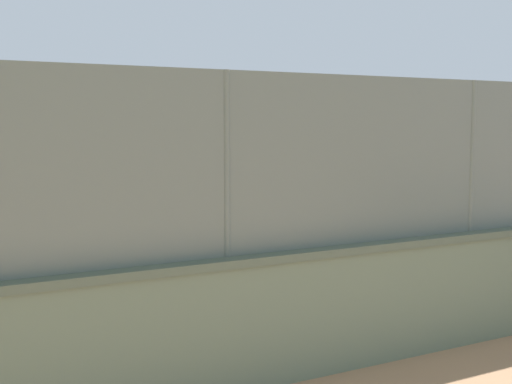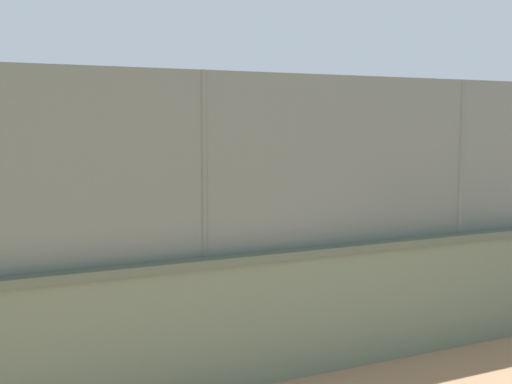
{
  "view_description": "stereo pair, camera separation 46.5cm",
  "coord_description": "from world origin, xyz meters",
  "px_view_note": "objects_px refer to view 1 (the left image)",
  "views": [
    {
      "loc": [
        2.77,
        16.36,
        2.52
      ],
      "look_at": [
        -2.93,
        5.91,
        1.36
      ],
      "focal_mm": 49.51,
      "sensor_mm": 36.0,
      "label": 1
    },
    {
      "loc": [
        2.36,
        16.57,
        2.52
      ],
      "look_at": [
        -2.93,
        5.91,
        1.36
      ],
      "focal_mm": 49.51,
      "sensor_mm": 36.0,
      "label": 2
    }
  ],
  "objects_px": {
    "player_crossing_court": "(318,212)",
    "sports_ball": "(338,261)",
    "courtside_bench": "(471,278)",
    "player_at_service_line": "(216,182)"
  },
  "relations": [
    {
      "from": "player_crossing_court",
      "to": "sports_ball",
      "type": "height_order",
      "value": "player_crossing_court"
    },
    {
      "from": "sports_ball",
      "to": "courtside_bench",
      "type": "relative_size",
      "value": 0.1
    },
    {
      "from": "player_at_service_line",
      "to": "sports_ball",
      "type": "relative_size",
      "value": 10.87
    },
    {
      "from": "sports_ball",
      "to": "courtside_bench",
      "type": "height_order",
      "value": "courtside_bench"
    },
    {
      "from": "player_crossing_court",
      "to": "courtside_bench",
      "type": "bearing_deg",
      "value": 86.6
    },
    {
      "from": "player_crossing_court",
      "to": "sports_ball",
      "type": "distance_m",
      "value": 1.07
    },
    {
      "from": "player_crossing_court",
      "to": "player_at_service_line",
      "type": "relative_size",
      "value": 0.91
    },
    {
      "from": "courtside_bench",
      "to": "player_crossing_court",
      "type": "bearing_deg",
      "value": -93.4
    },
    {
      "from": "player_crossing_court",
      "to": "player_at_service_line",
      "type": "distance_m",
      "value": 5.92
    },
    {
      "from": "player_at_service_line",
      "to": "sports_ball",
      "type": "distance_m",
      "value": 6.67
    }
  ]
}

